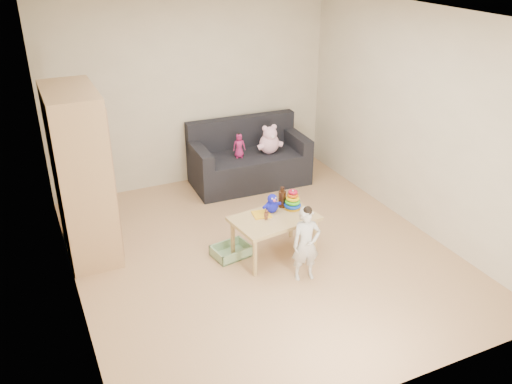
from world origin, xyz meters
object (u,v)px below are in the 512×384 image
toddler (306,245)px  wardrobe (81,175)px  sofa (250,169)px  play_table (274,236)px

toddler → wardrobe: bearing=153.1°
sofa → play_table: play_table is taller
play_table → toddler: 0.57m
sofa → play_table: bearing=-103.8°
wardrobe → toddler: 2.52m
toddler → play_table: bearing=111.1°
sofa → play_table: (-0.53, -1.86, 0.01)m
play_table → sofa: bearing=74.0°
wardrobe → toddler: wardrobe is taller
sofa → toddler: 2.44m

